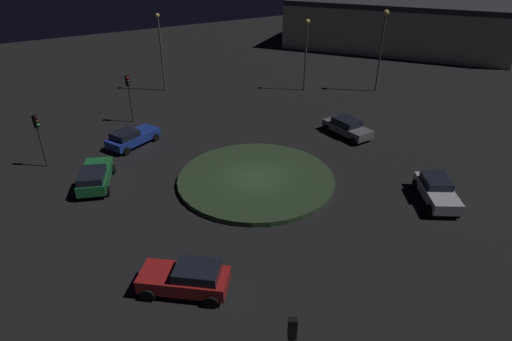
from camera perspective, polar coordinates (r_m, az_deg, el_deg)
ground_plane at (r=29.68m, az=0.00°, el=-1.43°), size 116.79×116.79×0.00m
roundabout_island at (r=29.59m, az=0.00°, el=-1.14°), size 10.90×10.90×0.34m
car_red at (r=20.98m, az=-9.26°, el=-14.08°), size 4.01×4.37×1.56m
car_green at (r=30.68m, az=-20.83°, el=-0.71°), size 4.70×3.28×1.52m
car_blue at (r=35.91m, az=-16.38°, el=4.30°), size 3.49×4.71×1.47m
car_silver at (r=29.46m, az=23.12°, el=-2.48°), size 4.52×3.78×1.50m
car_grey at (r=37.21m, az=12.15°, el=5.73°), size 4.52×2.21×1.45m
traffic_light_northeast at (r=34.05m, az=-27.23°, el=4.79°), size 0.38×0.39×4.06m
traffic_light_northwest at (r=15.78m, az=4.79°, el=-21.91°), size 0.40×0.37×3.89m
traffic_light_east at (r=40.00m, az=-16.72°, el=10.38°), size 0.39×0.35×4.35m
streetlamp_southeast at (r=47.13m, az=6.78°, el=16.45°), size 0.52×0.52×7.58m
streetlamp_southeast_near at (r=48.19m, az=16.68°, el=16.92°), size 0.60×0.60×8.53m
streetlamp_east at (r=47.85m, az=-12.70°, el=16.16°), size 0.45×0.45×8.16m
store_building at (r=71.20m, az=18.37°, el=18.21°), size 34.32×30.91×6.91m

